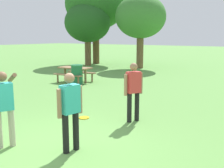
# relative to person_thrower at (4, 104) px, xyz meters

# --- Properties ---
(ground_plane) EXTENTS (120.00, 120.00, 0.00)m
(ground_plane) POSITION_rel_person_thrower_xyz_m (1.02, 0.61, -0.96)
(ground_plane) COLOR #609947
(person_thrower) EXTENTS (0.60, 0.79, 1.64)m
(person_thrower) POSITION_rel_person_thrower_xyz_m (0.00, 0.00, 0.00)
(person_thrower) COLOR #B7AD93
(person_thrower) RESTS_ON ground
(person_catcher) EXTENTS (0.35, 0.57, 1.64)m
(person_catcher) POSITION_rel_person_thrower_xyz_m (1.38, 3.08, -0.02)
(person_catcher) COLOR black
(person_catcher) RESTS_ON ground
(person_bystander) EXTENTS (0.28, 0.60, 1.64)m
(person_bystander) POSITION_rel_person_thrower_xyz_m (1.31, 0.62, -0.02)
(person_bystander) COLOR black
(person_bystander) RESTS_ON ground
(frisbee) EXTENTS (0.30, 0.30, 0.03)m
(frisbee) POSITION_rel_person_thrower_xyz_m (0.05, 2.54, -0.95)
(frisbee) COLOR yellow
(frisbee) RESTS_ON ground
(picnic_table_near) EXTENTS (1.78, 1.51, 0.77)m
(picnic_table_near) POSITION_rel_person_thrower_xyz_m (-4.37, 7.11, -0.40)
(picnic_table_near) COLOR olive
(picnic_table_near) RESTS_ON ground
(trash_can_beside_table) EXTENTS (0.59, 0.59, 0.96)m
(trash_can_beside_table) POSITION_rel_person_thrower_xyz_m (-3.90, 6.73, -0.48)
(trash_can_beside_table) COLOR #1E663D
(trash_can_beside_table) RESTS_ON ground
(tree_tall_left) EXTENTS (5.05, 5.05, 7.13)m
(tree_tall_left) POSITION_rel_person_thrower_xyz_m (-9.25, 15.29, 3.99)
(tree_tall_left) COLOR brown
(tree_tall_left) RESTS_ON ground
(tree_broad_center) EXTENTS (3.61, 3.61, 4.92)m
(tree_broad_center) POSITION_rel_person_thrower_xyz_m (-8.91, 13.78, 2.39)
(tree_broad_center) COLOR brown
(tree_broad_center) RESTS_ON ground
(tree_far_right) EXTENTS (3.65, 3.65, 5.27)m
(tree_far_right) POSITION_rel_person_thrower_xyz_m (-4.58, 14.49, 2.72)
(tree_far_right) COLOR brown
(tree_far_right) RESTS_ON ground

